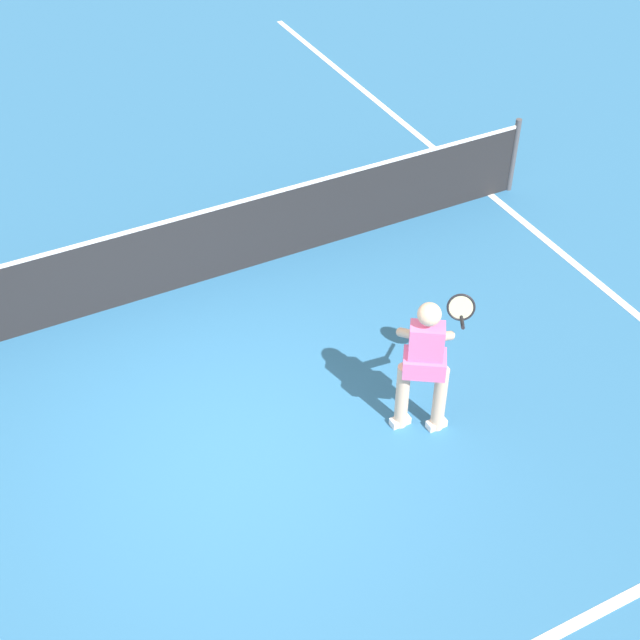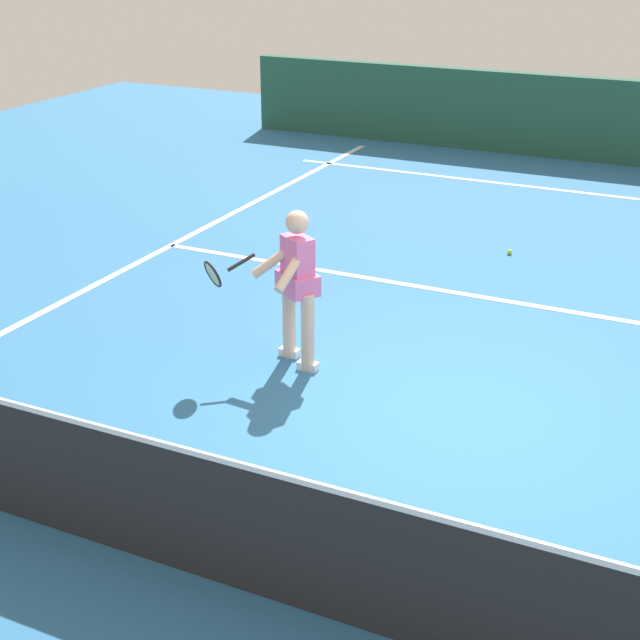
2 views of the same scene
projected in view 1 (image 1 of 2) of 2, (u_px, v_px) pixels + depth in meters
The scene contains 4 objects.
ground_plane at pixel (237, 452), 8.65m from camera, with size 27.05×27.05×0.00m, color teal.
sideline_right_marking at pixel (626, 306), 10.35m from camera, with size 0.10×18.81×0.01m, color white.
court_net at pixel (141, 264), 10.15m from camera, with size 10.43×0.08×1.05m.
tennis_player at pixel (425, 361), 8.40m from camera, with size 1.08×0.77×1.55m.
Camera 1 is at (-1.92, -5.50, 6.57)m, focal length 50.39 mm.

